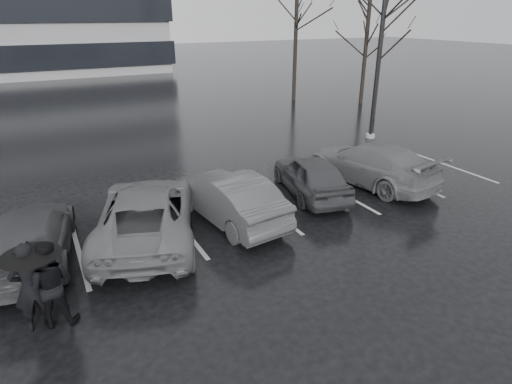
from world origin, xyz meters
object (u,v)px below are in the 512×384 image
Objects in this scene: pedestrian_left at (31,287)px; tree_north at (296,36)px; car_west_c at (31,236)px; tree_ne at (366,49)px; car_west_b at (147,213)px; lamp_post at (378,59)px; car_west_a at (229,197)px; pedestrian_right at (49,284)px; car_main at (311,175)px; car_east at (370,163)px; tree_east at (380,46)px.

tree_north reaches higher than pedestrian_left.
car_west_c is 0.64× the size of tree_ne.
car_west_b is at bearing -133.13° from tree_north.
tree_north reaches higher than lamp_post.
tree_ne is (20.51, 14.76, 2.57)m from pedestrian_left.
car_west_c is at bearing -9.63° from car_west_a.
pedestrian_right is at bearing 103.86° from car_west_c.
car_main is 0.47× the size of tree_north.
pedestrian_right is (-10.61, -3.02, 0.16)m from car_east.
car_west_c is 10.89m from car_east.
car_east is at bearing -158.24° from car_west_b.
pedestrian_right is 0.22× the size of tree_east.
lamp_post is (15.07, 7.63, 2.79)m from pedestrian_left.
car_west_c is at bearing -70.91° from pedestrian_right.
tree_ne is 0.82× the size of tree_north.
pedestrian_left is at bearing -149.15° from tree_east.
pedestrian_left is 0.31m from pedestrian_right.
car_west_c is 0.56× the size of tree_east.
pedestrian_right is (-8.13, -3.11, 0.22)m from car_main.
pedestrian_right is at bearing 6.89° from car_east.
car_main is 2.48m from car_east.
lamp_post reaches higher than tree_east.
car_east is 15.42m from tree_ne.
car_west_a is 5.71m from car_east.
car_west_b is (-2.39, 0.02, 0.02)m from car_west_a.
car_west_c is 2.81m from pedestrian_left.
car_east reaches higher than car_main.
car_west_c is at bearing -149.73° from tree_ne.
car_west_b is 0.65× the size of lamp_post.
car_west_b is (-5.61, -0.49, 0.06)m from car_main.
car_west_a is 0.62× the size of tree_ne.
car_main is 5.63m from car_west_b.
car_east is 0.62× the size of lamp_post.
car_east is 0.63× the size of tree_east.
pedestrian_right is at bearing -143.86° from tree_ne.
tree_east is at bearing -147.91° from car_west_c.
tree_north is (16.71, 17.76, 3.36)m from pedestrian_right.
pedestrian_left is at bearing 32.29° from car_main.
pedestrian_left reaches higher than car_west_c.
lamp_post reaches higher than car_west_a.
tree_north reaches higher than tree_east.
car_main is 8.71m from pedestrian_right.
tree_north reaches higher than pedestrian_right.
car_west_a is 0.98× the size of car_west_c.
tree_north is (1.95, 10.13, 0.53)m from lamp_post.
pedestrian_left is (-5.22, -2.59, 0.21)m from car_west_a.
tree_ne is (20.49, 11.96, 2.85)m from car_west_c.
tree_north is (6.10, 14.74, 3.52)m from car_east.
tree_north reaches higher than car_west_a.
lamp_post is at bearing -133.61° from car_main.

